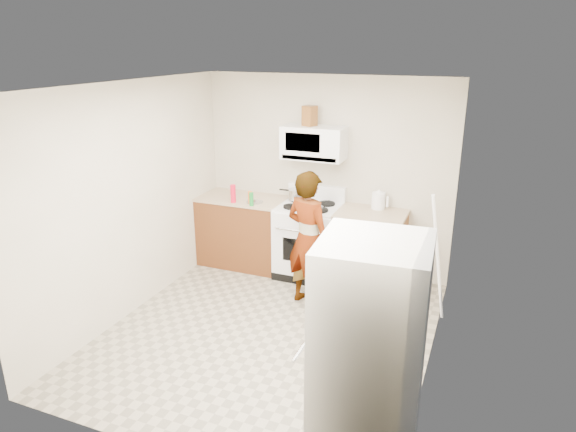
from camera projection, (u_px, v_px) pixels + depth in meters
The scene contains 20 objects.
floor at pixel (269, 332), 5.33m from camera, with size 3.60×3.60×0.00m, color gray.
back_wall at pixel (325, 176), 6.50m from camera, with size 3.20×0.02×2.50m, color beige.
right_wall at pixel (438, 242), 4.37m from camera, with size 0.02×3.60×2.50m, color beige.
cabinet_left at pixel (243, 232), 6.86m from camera, with size 1.12×0.62×0.90m, color brown.
counter_left at pixel (242, 199), 6.71m from camera, with size 1.14×0.64×0.04m, color tan.
cabinet_right at pixel (369, 250), 6.25m from camera, with size 0.80×0.62×0.90m, color brown.
counter_right at pixel (371, 214), 6.10m from camera, with size 0.82×0.64×0.04m, color tan.
gas_range at pixel (309, 239), 6.51m from camera, with size 0.76×0.65×1.13m.
microwave at pixel (314, 143), 6.23m from camera, with size 0.76×0.38×0.40m, color white.
person at pixel (308, 239), 5.69m from camera, with size 0.57×0.38×1.57m, color tan.
fridge at pixel (369, 359), 3.43m from camera, with size 0.70×0.70×1.70m, color #B8B8B4.
kettle at pixel (378, 201), 6.22m from camera, with size 0.17×0.17×0.20m, color white.
jug at pixel (310, 116), 6.16m from camera, with size 0.14×0.14×0.24m, color brown.
saucepan at pixel (297, 194), 6.55m from camera, with size 0.23×0.23×0.12m, color silver.
tray at pixel (311, 207), 6.24m from camera, with size 0.25×0.16×0.05m, color silver.
bottle_spray at pixel (233, 194), 6.46m from camera, with size 0.07×0.07×0.23m, color red.
bottle_hot_sauce at pixel (250, 198), 6.41m from camera, with size 0.05×0.05×0.16m, color orange.
bottle_green_cap at pixel (251, 199), 6.33m from camera, with size 0.05×0.05×0.17m, color #177F2B.
pot_lid at pixel (255, 202), 6.49m from camera, with size 0.21×0.21×0.01m, color white.
broom at pixel (438, 259), 5.32m from camera, with size 0.03×0.03×1.46m, color white.
Camera 1 is at (1.92, -4.25, 2.86)m, focal length 32.00 mm.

